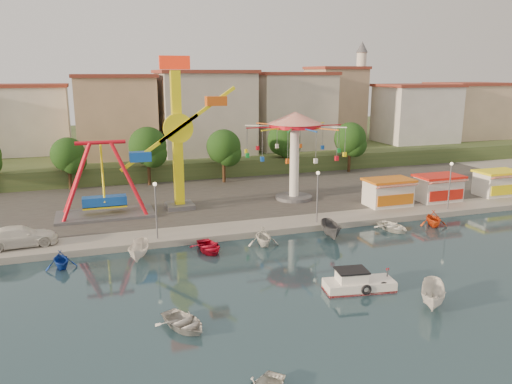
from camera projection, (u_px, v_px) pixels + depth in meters
name	position (u px, v px, depth m)	size (l,w,h in m)	color
ground	(293.00, 290.00, 36.20)	(200.00, 200.00, 0.00)	#122832
quay_deck	(165.00, 155.00, 93.31)	(200.00, 100.00, 0.60)	#9E998E
asphalt_pad	(203.00, 191.00, 63.73)	(90.00, 28.00, 0.01)	#4C4944
hill_terrace	(161.00, 145.00, 97.64)	(200.00, 60.00, 3.00)	#384C26
pirate_ship_ride	(103.00, 181.00, 51.97)	(10.00, 5.00, 8.00)	#59595E
kamikaze_tower	(182.00, 139.00, 54.02)	(8.48, 3.10, 16.50)	#59595E
wave_swinger	(295.00, 136.00, 58.04)	(11.60, 11.60, 10.40)	#59595E
booth_left	(388.00, 192.00, 56.61)	(5.40, 3.78, 3.08)	white
booth_mid	(438.00, 188.00, 58.71)	(5.40, 3.78, 3.08)	white
booth_right	(497.00, 183.00, 61.39)	(5.40, 3.78, 3.08)	white
lamp_post_1	(156.00, 212.00, 45.00)	(0.14, 0.14, 5.00)	#59595E
lamp_post_2	(317.00, 198.00, 49.93)	(0.14, 0.14, 5.00)	#59595E
lamp_post_3	(449.00, 187.00, 54.86)	(0.14, 0.14, 5.00)	#59595E
tree_1	(68.00, 155.00, 63.48)	(4.35, 4.35, 6.80)	#382314
tree_2	(148.00, 146.00, 65.99)	(5.02, 5.02, 7.85)	#382314
tree_3	(224.00, 147.00, 67.83)	(4.68, 4.68, 7.32)	#382314
tree_4	(284.00, 139.00, 73.62)	(4.86, 4.86, 7.60)	#382314
tree_5	(350.00, 138.00, 75.04)	(4.83, 4.83, 7.54)	#382314
building_1	(32.00, 127.00, 75.31)	(12.33, 9.01, 8.63)	silver
building_2	(121.00, 116.00, 79.59)	(11.95, 9.28, 11.23)	tan
building_3	(210.00, 122.00, 81.16)	(12.59, 10.50, 9.20)	beige
building_4	(280.00, 117.00, 88.44)	(10.75, 9.23, 9.24)	beige
building_5	(352.00, 111.00, 90.58)	(12.77, 10.96, 11.21)	tan
building_6	(412.00, 107.00, 92.64)	(8.23, 8.98, 12.36)	silver
building_7	(447.00, 113.00, 101.27)	(11.59, 10.93, 8.76)	beige
minaret	(360.00, 88.00, 94.17)	(2.80, 2.80, 18.00)	silver
cabin_motorboat	(358.00, 284.00, 36.05)	(5.26, 2.62, 1.77)	white
rowboat_a	(184.00, 322.00, 30.71)	(2.66, 3.72, 0.77)	beige
skiff	(433.00, 295.00, 33.50)	(1.54, 4.09, 1.58)	white
van	(20.00, 236.00, 43.40)	(2.49, 6.12, 1.78)	white
moored_boat_1	(61.00, 259.00, 40.09)	(2.42, 2.81, 1.48)	#1237A3
moored_boat_2	(139.00, 251.00, 41.99)	(1.46, 3.89, 1.50)	silver
moored_boat_3	(209.00, 247.00, 43.92)	(2.79, 3.91, 0.81)	#B60E27
moored_boat_4	(263.00, 236.00, 45.39)	(2.79, 3.23, 1.70)	silver
moored_boat_5	(331.00, 230.00, 47.52)	(1.54, 4.09, 1.58)	#4E4F53
moored_boat_6	(393.00, 227.00, 49.73)	(2.73, 3.82, 0.79)	white
moored_boat_7	(433.00, 218.00, 51.10)	(2.72, 3.15, 1.66)	#DB4313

